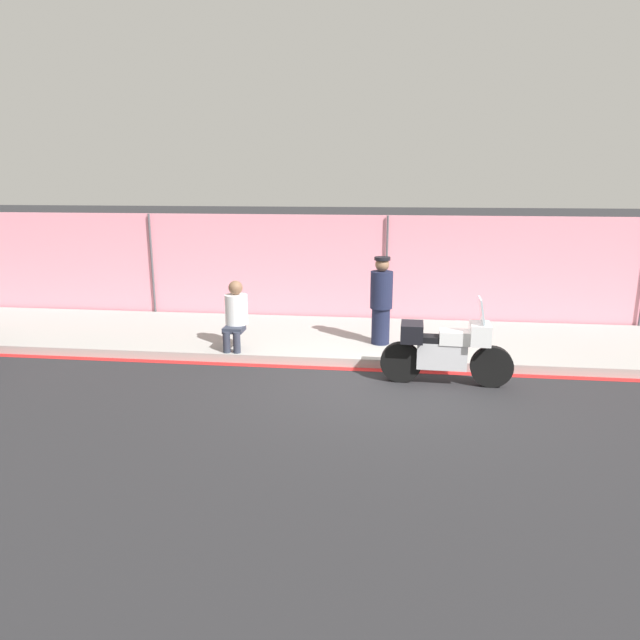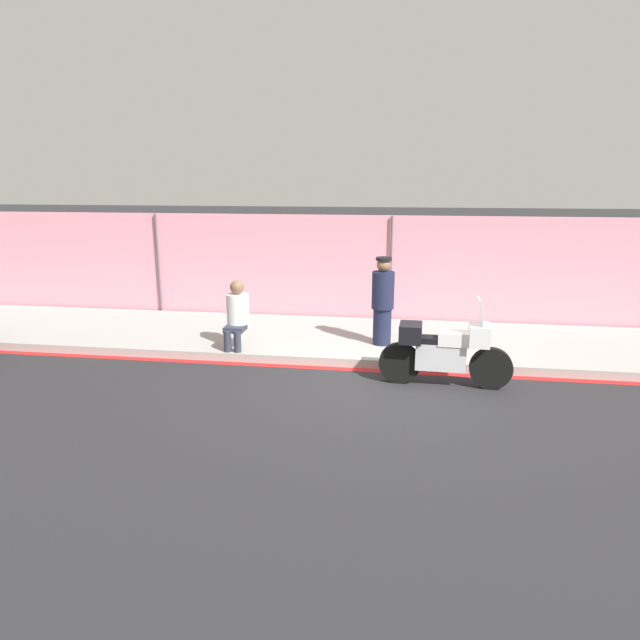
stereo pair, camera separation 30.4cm
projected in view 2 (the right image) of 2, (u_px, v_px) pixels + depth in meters
ground_plane at (380, 386)px, 9.33m from camera, size 120.00×120.00×0.00m
sidewalk at (386, 341)px, 11.66m from camera, size 41.30×3.17×0.16m
curb_paint_stripe at (382, 371)px, 10.08m from camera, size 41.30×0.18×0.01m
storefront_fence at (391, 271)px, 12.99m from camera, size 39.24×0.17×2.51m
motorcycle at (444, 350)px, 9.25m from camera, size 2.15×0.55×1.48m
officer_standing at (383, 301)px, 10.95m from camera, size 0.43×0.43×1.70m
person_seated_on_curb at (237, 311)px, 10.81m from camera, size 0.43×0.68×1.29m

